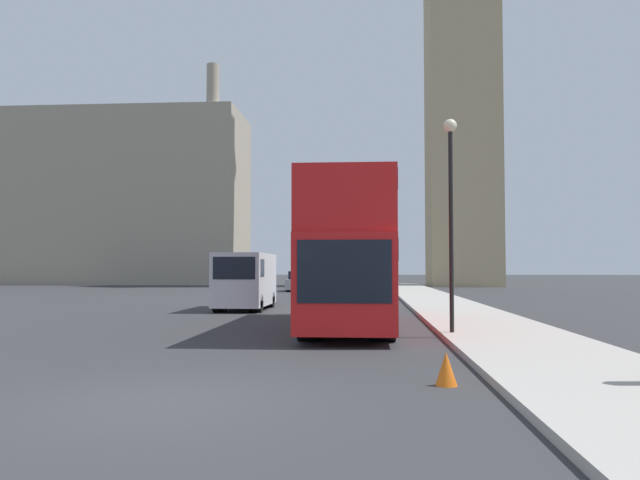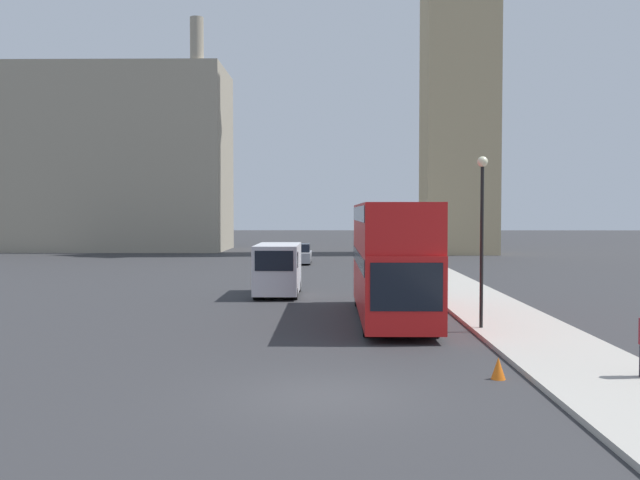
% 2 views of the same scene
% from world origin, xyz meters
% --- Properties ---
extents(ground_plane, '(300.00, 300.00, 0.00)m').
position_xyz_m(ground_plane, '(0.00, 0.00, 0.00)').
color(ground_plane, '#333335').
extents(building_block_distant, '(29.49, 11.44, 23.89)m').
position_xyz_m(building_block_distant, '(-26.01, 61.74, 9.82)').
color(building_block_distant, '#9E937F').
rests_on(building_block_distant, ground_plane).
extents(red_double_decker_bus, '(2.58, 10.87, 4.44)m').
position_xyz_m(red_double_decker_bus, '(2.47, 11.41, 2.48)').
color(red_double_decker_bus, red).
rests_on(red_double_decker_bus, ground_plane).
extents(white_van, '(2.11, 5.04, 2.54)m').
position_xyz_m(white_van, '(-2.47, 19.20, 1.36)').
color(white_van, silver).
rests_on(white_van, ground_plane).
extents(street_lamp, '(0.36, 0.36, 5.88)m').
position_xyz_m(street_lamp, '(5.32, 8.64, 4.00)').
color(street_lamp, black).
rests_on(street_lamp, sidewalk_strip).
extents(parked_sedan, '(1.79, 4.69, 1.60)m').
position_xyz_m(parked_sedan, '(-2.35, 41.36, 0.72)').
color(parked_sedan, '#99999E').
rests_on(parked_sedan, ground_plane).
extents(traffic_cone, '(0.36, 0.36, 0.55)m').
position_xyz_m(traffic_cone, '(4.27, 1.65, 0.28)').
color(traffic_cone, orange).
rests_on(traffic_cone, ground_plane).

